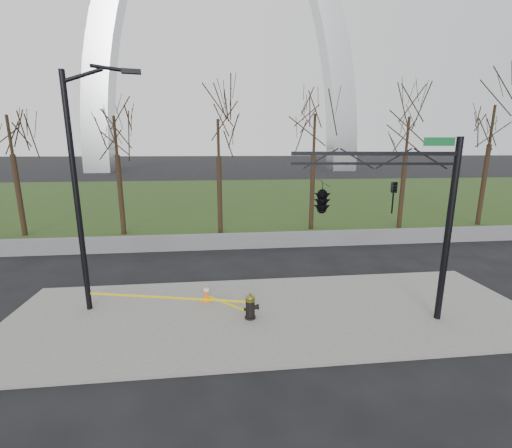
{
  "coord_description": "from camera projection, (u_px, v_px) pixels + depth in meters",
  "views": [
    {
      "loc": [
        -1.79,
        -10.58,
        5.66
      ],
      "look_at": [
        -0.39,
        2.0,
        2.79
      ],
      "focal_mm": 23.53,
      "sensor_mm": 36.0,
      "label": 1
    }
  ],
  "objects": [
    {
      "name": "ground",
      "position": [
        273.0,
        314.0,
        11.7
      ],
      "size": [
        500.0,
        500.0,
        0.0
      ],
      "primitive_type": "plane",
      "color": "black",
      "rests_on": "ground"
    },
    {
      "name": "sidewalk",
      "position": [
        273.0,
        313.0,
        11.69
      ],
      "size": [
        18.0,
        6.0,
        0.1
      ],
      "primitive_type": "cube",
      "color": "slate",
      "rests_on": "ground"
    },
    {
      "name": "grass_strip",
      "position": [
        234.0,
        196.0,
        40.77
      ],
      "size": [
        120.0,
        40.0,
        0.06
      ],
      "primitive_type": "cube",
      "color": "#293F17",
      "rests_on": "ground"
    },
    {
      "name": "guardrail",
      "position": [
        251.0,
        241.0,
        19.36
      ],
      "size": [
        60.0,
        0.3,
        0.9
      ],
      "primitive_type": "cube",
      "color": "#59595B",
      "rests_on": "ground"
    },
    {
      "name": "gateway_arch",
      "position": [
        223.0,
        29.0,
        77.23
      ],
      "size": [
        66.0,
        6.0,
        65.0
      ],
      "primitive_type": null,
      "color": "silver",
      "rests_on": "ground"
    },
    {
      "name": "tree_row",
      "position": [
        267.0,
        164.0,
        22.48
      ],
      "size": [
        48.93,
        4.0,
        9.19
      ],
      "color": "black",
      "rests_on": "ground"
    },
    {
      "name": "fire_hydrant",
      "position": [
        251.0,
        307.0,
        11.14
      ],
      "size": [
        0.56,
        0.36,
        0.89
      ],
      "rotation": [
        0.0,
        0.0,
        0.18
      ],
      "color": "black",
      "rests_on": "sidewalk"
    },
    {
      "name": "traffic_cone",
      "position": [
        206.0,
        293.0,
        12.42
      ],
      "size": [
        0.41,
        0.41,
        0.64
      ],
      "rotation": [
        0.0,
        0.0,
        -0.29
      ],
      "color": "orange",
      "rests_on": "sidewalk"
    },
    {
      "name": "street_light",
      "position": [
        82.0,
        178.0,
        10.95
      ],
      "size": [
        2.37,
        0.6,
        8.21
      ],
      "rotation": [
        0.0,
        0.0,
        0.17
      ],
      "color": "black",
      "rests_on": "ground"
    },
    {
      "name": "traffic_signal_mast",
      "position": [
        347.0,
        198.0,
        10.49
      ],
      "size": [
        5.05,
        2.54,
        6.0
      ],
      "rotation": [
        0.0,
        0.0,
        -0.16
      ],
      "color": "black",
      "rests_on": "ground"
    },
    {
      "name": "caution_tape",
      "position": [
        183.0,
        299.0,
        11.53
      ],
      "size": [
        5.6,
        1.47,
        0.45
      ],
      "color": "#DBBE0B",
      "rests_on": "ground"
    }
  ]
}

